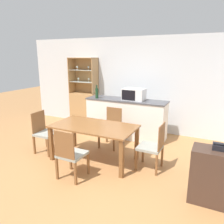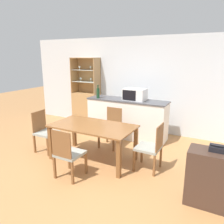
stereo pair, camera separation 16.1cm
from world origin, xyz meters
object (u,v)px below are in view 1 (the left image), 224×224
(dining_chair_head_far, at_px, (111,128))
(microwave, at_px, (134,94))
(wine_bottle, at_px, (97,93))
(dining_chair_side_right_far, at_px, (152,147))
(dining_chair_side_left_near, at_px, (45,132))
(side_cabinet, at_px, (214,177))
(telephone, at_px, (220,147))
(dining_table, at_px, (94,130))
(display_cabinet, at_px, (84,104))
(dining_chair_head_near, at_px, (71,154))

(dining_chair_head_far, bearing_deg, microwave, -107.93)
(wine_bottle, bearing_deg, dining_chair_side_right_far, -33.14)
(dining_chair_side_right_far, relative_size, dining_chair_side_left_near, 1.00)
(dining_chair_side_right_far, height_order, side_cabinet, dining_chair_side_right_far)
(microwave, relative_size, wine_bottle, 1.55)
(wine_bottle, relative_size, telephone, 1.81)
(dining_chair_head_far, relative_size, microwave, 1.66)
(dining_chair_side_left_near, height_order, microwave, microwave)
(dining_table, distance_m, side_cabinet, 2.24)
(display_cabinet, relative_size, side_cabinet, 2.49)
(dining_table, bearing_deg, display_cabinet, 127.13)
(wine_bottle, distance_m, telephone, 3.37)
(dining_chair_head_far, height_order, side_cabinet, dining_chair_head_far)
(display_cabinet, height_order, telephone, display_cabinet)
(dining_chair_side_left_near, bearing_deg, side_cabinet, 84.16)
(dining_chair_side_right_far, height_order, wine_bottle, wine_bottle)
(display_cabinet, xyz_separation_m, telephone, (3.73, -2.37, 0.24))
(dining_table, bearing_deg, dining_chair_side_left_near, -173.35)
(dining_table, xyz_separation_m, dining_chair_side_left_near, (-1.15, -0.13, -0.18))
(dining_chair_head_far, height_order, wine_bottle, wine_bottle)
(dining_chair_head_near, distance_m, side_cabinet, 2.22)
(dining_table, bearing_deg, telephone, -9.49)
(telephone, bearing_deg, dining_table, 170.51)
(dining_table, distance_m, microwave, 1.63)
(display_cabinet, xyz_separation_m, dining_chair_head_near, (1.51, -2.77, -0.16))
(display_cabinet, height_order, dining_chair_head_near, display_cabinet)
(dining_chair_side_left_near, relative_size, wine_bottle, 2.57)
(dining_chair_side_left_near, bearing_deg, microwave, 138.75)
(telephone, bearing_deg, side_cabinet, -123.24)
(dining_chair_head_near, relative_size, telephone, 4.66)
(microwave, bearing_deg, dining_chair_head_far, -108.60)
(telephone, bearing_deg, dining_chair_head_near, -169.74)
(dining_chair_head_far, xyz_separation_m, dining_chair_side_left_near, (-1.15, -0.91, 0.00))
(side_cabinet, bearing_deg, dining_table, 169.33)
(display_cabinet, bearing_deg, telephone, -32.42)
(dining_chair_head_far, height_order, microwave, microwave)
(dining_chair_side_right_far, distance_m, side_cabinet, 1.18)
(dining_chair_side_right_far, height_order, telephone, telephone)
(dining_chair_head_near, xyz_separation_m, microwave, (0.26, 2.31, 0.68))
(dining_chair_side_left_near, bearing_deg, telephone, 84.91)
(dining_chair_head_far, xyz_separation_m, wine_bottle, (-0.68, 0.56, 0.67))
(display_cabinet, bearing_deg, side_cabinet, -33.07)
(dining_chair_head_far, bearing_deg, dining_table, 90.63)
(telephone, bearing_deg, microwave, 135.86)
(display_cabinet, distance_m, dining_chair_side_left_near, 2.17)
(dining_chair_head_far, xyz_separation_m, dining_chair_side_right_far, (1.15, -0.64, 0.00))
(dining_chair_side_right_far, height_order, dining_chair_head_near, same)
(dining_table, xyz_separation_m, microwave, (0.26, 1.53, 0.50))
(dining_chair_head_near, bearing_deg, telephone, 10.88)
(dining_chair_side_right_far, distance_m, microwave, 1.80)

